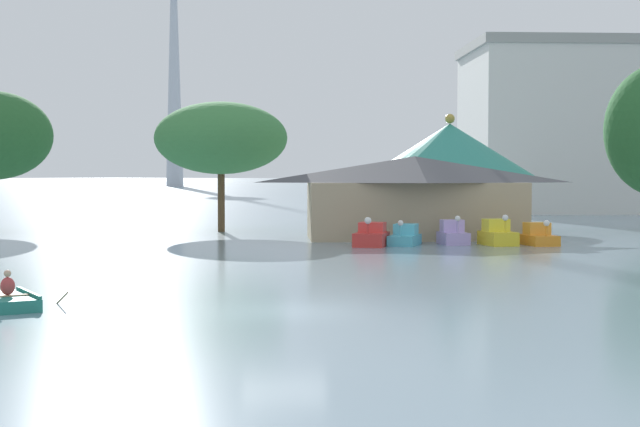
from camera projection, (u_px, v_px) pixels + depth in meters
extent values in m
plane|color=gray|center=(284.00, 311.00, 28.67)|extent=(2000.00, 2000.00, 0.00)
cube|color=#237A6B|center=(6.00, 302.00, 29.31)|extent=(2.68, 3.37, 0.38)
cube|color=#237A6B|center=(29.00, 293.00, 29.64)|extent=(1.41, 2.62, 0.10)
cube|color=#997F5B|center=(8.00, 296.00, 29.11)|extent=(1.21, 0.77, 0.04)
ellipsoid|color=#BF3F3F|center=(8.00, 286.00, 29.09)|extent=(0.54, 0.49, 0.55)
sphere|color=tan|center=(7.00, 273.00, 29.08)|extent=(0.22, 0.22, 0.22)
cylinder|color=tan|center=(60.00, 300.00, 30.06)|extent=(0.87, 1.63, 0.74)
cube|color=red|center=(371.00, 239.00, 54.50)|extent=(2.38, 3.00, 0.77)
cube|color=#E8423C|center=(372.00, 227.00, 54.79)|extent=(1.72, 1.54, 0.57)
cylinder|color=red|center=(368.00, 229.00, 53.46)|extent=(0.14, 0.14, 0.53)
sphere|color=white|center=(368.00, 221.00, 53.44)|extent=(0.39, 0.39, 0.39)
cube|color=#4CB7CC|center=(405.00, 240.00, 55.27)|extent=(2.34, 3.16, 0.59)
cube|color=#5DCDE2|center=(406.00, 229.00, 55.58)|extent=(1.61, 1.62, 0.63)
cylinder|color=#4CB7CC|center=(401.00, 231.00, 54.16)|extent=(0.14, 0.14, 0.59)
sphere|color=white|center=(401.00, 223.00, 54.14)|extent=(0.32, 0.32, 0.32)
cube|color=#B299D8|center=(453.00, 238.00, 56.03)|extent=(1.65, 2.32, 0.70)
cube|color=#C8ADF0|center=(452.00, 226.00, 56.28)|extent=(1.32, 1.10, 0.73)
cylinder|color=#B299D8|center=(458.00, 227.00, 55.13)|extent=(0.14, 0.14, 0.69)
sphere|color=white|center=(458.00, 218.00, 55.11)|extent=(0.32, 0.32, 0.32)
cube|color=yellow|center=(498.00, 238.00, 55.30)|extent=(1.98, 2.67, 0.79)
cube|color=yellow|center=(496.00, 225.00, 55.56)|extent=(1.51, 1.32, 0.71)
cylinder|color=yellow|center=(505.00, 227.00, 54.33)|extent=(0.14, 0.14, 0.66)
sphere|color=white|center=(505.00, 218.00, 54.31)|extent=(0.35, 0.35, 0.35)
cube|color=orange|center=(539.00, 240.00, 55.34)|extent=(1.84, 2.75, 0.59)
cube|color=gold|center=(537.00, 229.00, 55.63)|extent=(1.43, 1.32, 0.71)
cylinder|color=orange|center=(546.00, 231.00, 54.31)|extent=(0.14, 0.14, 0.56)
sphere|color=white|center=(547.00, 223.00, 54.29)|extent=(0.35, 0.35, 0.35)
cube|color=tan|center=(415.00, 211.00, 60.89)|extent=(13.38, 5.97, 3.56)
pyramid|color=#4C4C51|center=(415.00, 169.00, 60.78)|extent=(14.45, 6.87, 1.65)
cylinder|color=brown|center=(449.00, 204.00, 69.28)|extent=(9.01, 9.01, 3.88)
cone|color=teal|center=(450.00, 150.00, 69.12)|extent=(12.33, 12.33, 3.85)
sphere|color=#B7993D|center=(450.00, 119.00, 69.03)|extent=(0.70, 0.70, 0.70)
cylinder|color=brown|center=(221.00, 203.00, 68.15)|extent=(0.50, 0.50, 4.08)
ellipsoid|color=#3D7F42|center=(221.00, 138.00, 67.96)|extent=(9.40, 9.40, 5.11)
cube|color=silver|center=(624.00, 133.00, 103.80)|extent=(33.33, 15.69, 17.09)
cube|color=#999993|center=(625.00, 49.00, 103.43)|extent=(34.00, 16.00, 1.00)
cone|color=#B7BCC6|center=(174.00, 32.00, 319.67)|extent=(5.83, 5.83, 102.46)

